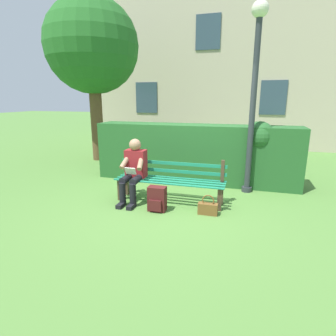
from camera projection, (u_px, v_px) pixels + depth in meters
ground at (169, 202)px, 5.09m from camera, size 60.00×60.00×0.00m
park_bench at (170, 180)px, 5.04m from camera, size 2.02×0.47×0.81m
person_seated at (134, 169)px, 5.02m from camera, size 0.44×0.73×1.16m
hedge_backdrop at (196, 152)px, 6.21m from camera, size 4.54×0.76×1.42m
tree at (90, 49)px, 7.92m from camera, size 2.81×2.67×4.66m
building_facade at (212, 61)px, 11.36m from camera, size 9.66×2.87×6.75m
backpack at (157, 199)px, 4.64m from camera, size 0.30×0.25×0.43m
handbag at (208, 208)px, 4.52m from camera, size 0.32×0.13×0.34m
lamp_post at (255, 80)px, 5.11m from camera, size 0.30×0.30×3.55m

